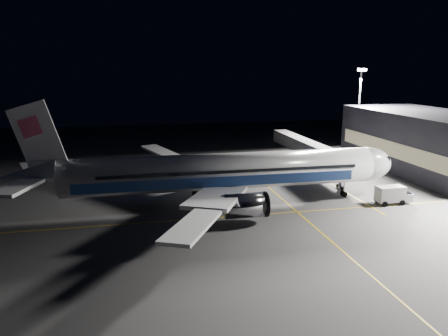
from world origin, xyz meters
The scene contains 13 objects.
ground centered at (0.00, 0.00, 0.00)m, with size 200.00×200.00×0.00m, color #4C4C4F.
guide_line_main centered at (10.00, 0.00, 0.01)m, with size 0.25×80.00×0.01m, color gold.
guide_line_cross centered at (0.00, -6.00, 0.01)m, with size 70.00×0.25×0.01m, color gold.
guide_line_side centered at (22.00, 10.00, 0.01)m, with size 0.25×40.00×0.01m, color gold.
airliner centered at (-1.08, 0.00, 5.16)m, with size 61.48×54.22×16.64m.
terminal centered at (45.98, 14.00, 6.00)m, with size 18.12×40.00×12.00m.
jet_bridge centered at (22.00, 18.06, 4.58)m, with size 3.60×34.40×6.30m.
floodlight_mast_north centered at (40.00, 31.99, 12.37)m, with size 2.40×0.68×20.70m.
service_truck centered at (26.08, -5.35, 1.53)m, with size 5.62×2.57×2.85m.
baggage_tug centered at (-1.79, 21.79, 0.72)m, with size 2.25×1.85×1.57m.
safety_cone_a centered at (-7.90, 12.44, 0.29)m, with size 0.38×0.38×0.57m, color #FF630A.
safety_cone_b centered at (6.00, 8.95, 0.31)m, with size 0.42×0.42×0.63m, color #FF630A.
safety_cone_c centered at (5.73, 9.59, 0.30)m, with size 0.40×0.40×0.60m, color #FF630A.
Camera 1 is at (-13.37, -63.82, 20.93)m, focal length 35.00 mm.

